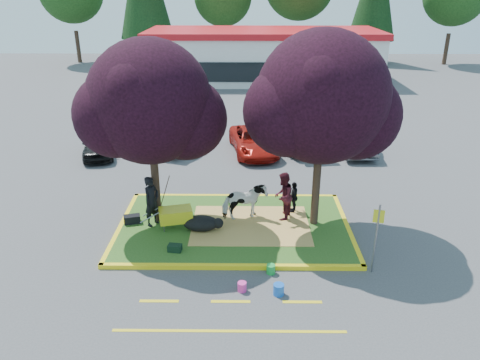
{
  "coord_description": "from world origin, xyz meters",
  "views": [
    {
      "loc": [
        0.37,
        -14.88,
        8.21
      ],
      "look_at": [
        0.21,
        0.5,
        1.7
      ],
      "focal_mm": 35.0,
      "sensor_mm": 36.0,
      "label": 1
    }
  ],
  "objects_px": {
    "wheelbarrow": "(176,215)",
    "cow": "(244,202)",
    "handler": "(152,201)",
    "car_silver": "(182,134)",
    "sign_post": "(377,232)",
    "bucket_pink": "(242,287)",
    "car_black": "(98,143)",
    "bucket_blue": "(279,290)",
    "calf": "(201,223)",
    "bucket_green": "(271,269)"
  },
  "relations": [
    {
      "from": "car_black",
      "to": "bucket_blue",
      "type": "bearing_deg",
      "value": -67.14
    },
    {
      "from": "bucket_blue",
      "to": "car_silver",
      "type": "height_order",
      "value": "car_silver"
    },
    {
      "from": "sign_post",
      "to": "car_black",
      "type": "xyz_separation_m",
      "value": [
        -11.4,
        10.45,
        -0.77
      ]
    },
    {
      "from": "bucket_green",
      "to": "car_black",
      "type": "height_order",
      "value": "car_black"
    },
    {
      "from": "car_black",
      "to": "wheelbarrow",
      "type": "bearing_deg",
      "value": -70.9
    },
    {
      "from": "car_silver",
      "to": "cow",
      "type": "bearing_deg",
      "value": 129.6
    },
    {
      "from": "calf",
      "to": "car_black",
      "type": "xyz_separation_m",
      "value": [
        -5.95,
        8.14,
        0.2
      ]
    },
    {
      "from": "cow",
      "to": "bucket_green",
      "type": "height_order",
      "value": "cow"
    },
    {
      "from": "bucket_pink",
      "to": "bucket_blue",
      "type": "distance_m",
      "value": 1.05
    },
    {
      "from": "car_black",
      "to": "handler",
      "type": "bearing_deg",
      "value": -74.74
    },
    {
      "from": "handler",
      "to": "sign_post",
      "type": "xyz_separation_m",
      "value": [
        7.21,
        -2.73,
        0.32
      ]
    },
    {
      "from": "wheelbarrow",
      "to": "cow",
      "type": "bearing_deg",
      "value": 3.73
    },
    {
      "from": "wheelbarrow",
      "to": "bucket_blue",
      "type": "height_order",
      "value": "wheelbarrow"
    },
    {
      "from": "car_black",
      "to": "car_silver",
      "type": "height_order",
      "value": "car_silver"
    },
    {
      "from": "calf",
      "to": "wheelbarrow",
      "type": "distance_m",
      "value": 0.92
    },
    {
      "from": "cow",
      "to": "bucket_pink",
      "type": "bearing_deg",
      "value": 160.24
    },
    {
      "from": "wheelbarrow",
      "to": "sign_post",
      "type": "bearing_deg",
      "value": -35.13
    },
    {
      "from": "handler",
      "to": "car_silver",
      "type": "xyz_separation_m",
      "value": [
        -0.04,
        8.98,
        -0.33
      ]
    },
    {
      "from": "cow",
      "to": "wheelbarrow",
      "type": "relative_size",
      "value": 0.79
    },
    {
      "from": "calf",
      "to": "bucket_green",
      "type": "distance_m",
      "value": 3.36
    },
    {
      "from": "wheelbarrow",
      "to": "sign_post",
      "type": "xyz_separation_m",
      "value": [
        6.32,
        -2.42,
        0.72
      ]
    },
    {
      "from": "wheelbarrow",
      "to": "sign_post",
      "type": "distance_m",
      "value": 6.81
    },
    {
      "from": "handler",
      "to": "bucket_pink",
      "type": "height_order",
      "value": "handler"
    },
    {
      "from": "calf",
      "to": "sign_post",
      "type": "bearing_deg",
      "value": -11.64
    },
    {
      "from": "cow",
      "to": "handler",
      "type": "xyz_separation_m",
      "value": [
        -3.29,
        -0.47,
        0.24
      ]
    },
    {
      "from": "calf",
      "to": "sign_post",
      "type": "distance_m",
      "value": 5.99
    },
    {
      "from": "wheelbarrow",
      "to": "car_black",
      "type": "relative_size",
      "value": 0.55
    },
    {
      "from": "calf",
      "to": "handler",
      "type": "relative_size",
      "value": 0.68
    },
    {
      "from": "cow",
      "to": "bucket_green",
      "type": "bearing_deg",
      "value": 174.99
    },
    {
      "from": "sign_post",
      "to": "car_black",
      "type": "distance_m",
      "value": 15.48
    },
    {
      "from": "calf",
      "to": "bucket_blue",
      "type": "relative_size",
      "value": 3.72
    },
    {
      "from": "sign_post",
      "to": "bucket_green",
      "type": "distance_m",
      "value": 3.35
    },
    {
      "from": "bucket_pink",
      "to": "bucket_green",
      "type": "bearing_deg",
      "value": 45.73
    },
    {
      "from": "bucket_green",
      "to": "car_silver",
      "type": "bearing_deg",
      "value": 109.32
    },
    {
      "from": "cow",
      "to": "handler",
      "type": "relative_size",
      "value": 0.87
    },
    {
      "from": "wheelbarrow",
      "to": "sign_post",
      "type": "relative_size",
      "value": 0.89
    },
    {
      "from": "wheelbarrow",
      "to": "car_silver",
      "type": "relative_size",
      "value": 0.45
    },
    {
      "from": "car_silver",
      "to": "calf",
      "type": "bearing_deg",
      "value": 119.16
    },
    {
      "from": "calf",
      "to": "bucket_green",
      "type": "relative_size",
      "value": 4.31
    },
    {
      "from": "wheelbarrow",
      "to": "bucket_blue",
      "type": "bearing_deg",
      "value": -60.82
    },
    {
      "from": "calf",
      "to": "bucket_green",
      "type": "bearing_deg",
      "value": -34.52
    },
    {
      "from": "cow",
      "to": "bucket_pink",
      "type": "height_order",
      "value": "cow"
    },
    {
      "from": "bucket_pink",
      "to": "bucket_blue",
      "type": "bearing_deg",
      "value": -8.7
    },
    {
      "from": "car_black",
      "to": "calf",
      "type": "bearing_deg",
      "value": -67.04
    },
    {
      "from": "sign_post",
      "to": "bucket_blue",
      "type": "xyz_separation_m",
      "value": [
        -2.94,
        -1.16,
        -1.23
      ]
    },
    {
      "from": "cow",
      "to": "car_silver",
      "type": "bearing_deg",
      "value": 2.32
    },
    {
      "from": "handler",
      "to": "car_black",
      "type": "bearing_deg",
      "value": 59.05
    },
    {
      "from": "bucket_pink",
      "to": "car_black",
      "type": "xyz_separation_m",
      "value": [
        -7.41,
        11.45,
        0.49
      ]
    },
    {
      "from": "cow",
      "to": "sign_post",
      "type": "bearing_deg",
      "value": -148.13
    },
    {
      "from": "calf",
      "to": "handler",
      "type": "bearing_deg",
      "value": 177.71
    }
  ]
}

